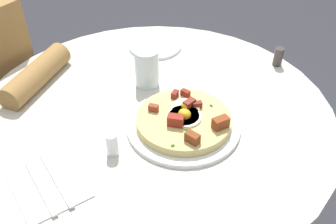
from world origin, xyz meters
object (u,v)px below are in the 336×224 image
breakfast_pizza (184,119)px  pepper_shaker (278,57)px  bread_plate (155,46)px  water_glass (147,68)px  pizza_plate (183,125)px  dining_table (155,156)px  knife (40,186)px  salt_shaker (112,144)px  fork (56,179)px

breakfast_pizza → pepper_shaker: 0.42m
breakfast_pizza → bread_plate: 0.41m
water_glass → pizza_plate: bearing=-118.5°
pizza_plate → breakfast_pizza: 0.02m
dining_table → bread_plate: bearing=34.6°
dining_table → knife: (-0.35, 0.05, 0.19)m
breakfast_pizza → water_glass: 0.21m
knife → salt_shaker: salt_shaker is taller
pizza_plate → fork: 0.33m
salt_shaker → pepper_shaker: same height
dining_table → pepper_shaker: (0.39, -0.19, 0.21)m
breakfast_pizza → knife: bearing=155.9°
water_glass → pepper_shaker: 0.41m
salt_shaker → water_glass: bearing=20.0°
pizza_plate → bread_plate: size_ratio=1.65×
bread_plate → salt_shaker: 0.50m
knife → pepper_shaker: (0.74, -0.24, 0.02)m
fork → pepper_shaker: 0.74m
knife → dining_table: bearing=-74.9°
bread_plate → knife: (-0.62, -0.14, 0.00)m
fork → salt_shaker: size_ratio=3.06×
water_glass → salt_shaker: water_glass is taller
bread_plate → salt_shaker: size_ratio=2.93×
water_glass → salt_shaker: bearing=-160.0°
dining_table → fork: bearing=174.4°
bread_plate → salt_shaker: (-0.46, -0.20, 0.02)m
breakfast_pizza → salt_shaker: size_ratio=4.03×
bread_plate → pizza_plate: bearing=-134.6°
pizza_plate → knife: 0.37m
pizza_plate → pepper_shaker: size_ratio=4.91×
dining_table → fork: (-0.32, 0.03, 0.19)m
bread_plate → fork: bearing=-165.3°
breakfast_pizza → water_glass: bearing=61.9°
knife → water_glass: water_glass is taller
dining_table → pepper_shaker: 0.48m
fork → salt_shaker: bearing=-87.4°
bread_plate → fork: 0.61m
pizza_plate → salt_shaker: (-0.17, 0.09, 0.02)m
bread_plate → salt_shaker: salt_shaker is taller
pizza_plate → fork: (-0.30, 0.14, 0.00)m
bread_plate → knife: size_ratio=0.96×
fork → water_glass: size_ratio=1.62×
knife → salt_shaker: size_ratio=3.06×
pepper_shaker → dining_table: bearing=154.1°
breakfast_pizza → knife: (-0.34, 0.15, -0.02)m
bread_plate → dining_table: bearing=-145.4°
pizza_plate → bread_plate: pizza_plate is taller
dining_table → pizza_plate: bearing=-99.0°
knife → salt_shaker: 0.18m
pizza_plate → salt_shaker: size_ratio=4.85×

